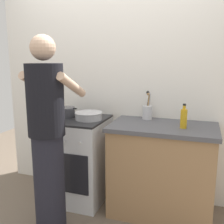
{
  "coord_description": "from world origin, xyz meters",
  "views": [
    {
      "loc": [
        0.87,
        -2.3,
        1.52
      ],
      "look_at": [
        0.05,
        0.12,
        1.0
      ],
      "focal_mm": 42.6,
      "sensor_mm": 36.0,
      "label": 1
    }
  ],
  "objects_px": {
    "stove_range": "(78,159)",
    "oil_bottle": "(184,118)",
    "utensil_crock": "(148,111)",
    "pot": "(65,112)",
    "mixing_bowl": "(89,115)",
    "person": "(48,139)"
  },
  "relations": [
    {
      "from": "mixing_bowl",
      "to": "person",
      "type": "xyz_separation_m",
      "value": [
        -0.1,
        -0.62,
        -0.08
      ]
    },
    {
      "from": "utensil_crock",
      "to": "person",
      "type": "distance_m",
      "value": 1.08
    },
    {
      "from": "pot",
      "to": "utensil_crock",
      "type": "relative_size",
      "value": 0.91
    },
    {
      "from": "stove_range",
      "to": "person",
      "type": "bearing_deg",
      "value": -86.28
    },
    {
      "from": "utensil_crock",
      "to": "person",
      "type": "height_order",
      "value": "person"
    },
    {
      "from": "pot",
      "to": "person",
      "type": "distance_m",
      "value": 0.67
    },
    {
      "from": "oil_bottle",
      "to": "utensil_crock",
      "type": "bearing_deg",
      "value": 145.97
    },
    {
      "from": "pot",
      "to": "oil_bottle",
      "type": "xyz_separation_m",
      "value": [
        1.23,
        -0.06,
        0.04
      ]
    },
    {
      "from": "stove_range",
      "to": "person",
      "type": "distance_m",
      "value": 0.75
    },
    {
      "from": "stove_range",
      "to": "mixing_bowl",
      "type": "bearing_deg",
      "value": -3.63
    },
    {
      "from": "pot",
      "to": "mixing_bowl",
      "type": "height_order",
      "value": "pot"
    },
    {
      "from": "stove_range",
      "to": "pot",
      "type": "relative_size",
      "value": 3.37
    },
    {
      "from": "stove_range",
      "to": "oil_bottle",
      "type": "height_order",
      "value": "oil_bottle"
    },
    {
      "from": "stove_range",
      "to": "oil_bottle",
      "type": "relative_size",
      "value": 4.04
    },
    {
      "from": "stove_range",
      "to": "pot",
      "type": "bearing_deg",
      "value": 174.08
    },
    {
      "from": "utensil_crock",
      "to": "oil_bottle",
      "type": "relative_size",
      "value": 1.32
    },
    {
      "from": "stove_range",
      "to": "utensil_crock",
      "type": "height_order",
      "value": "utensil_crock"
    },
    {
      "from": "utensil_crock",
      "to": "person",
      "type": "xyz_separation_m",
      "value": [
        -0.67,
        -0.84,
        -0.13
      ]
    },
    {
      "from": "utensil_crock",
      "to": "oil_bottle",
      "type": "distance_m",
      "value": 0.46
    },
    {
      "from": "pot",
      "to": "utensil_crock",
      "type": "distance_m",
      "value": 0.87
    },
    {
      "from": "pot",
      "to": "mixing_bowl",
      "type": "relative_size",
      "value": 0.93
    },
    {
      "from": "mixing_bowl",
      "to": "stove_range",
      "type": "bearing_deg",
      "value": 176.37
    }
  ]
}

